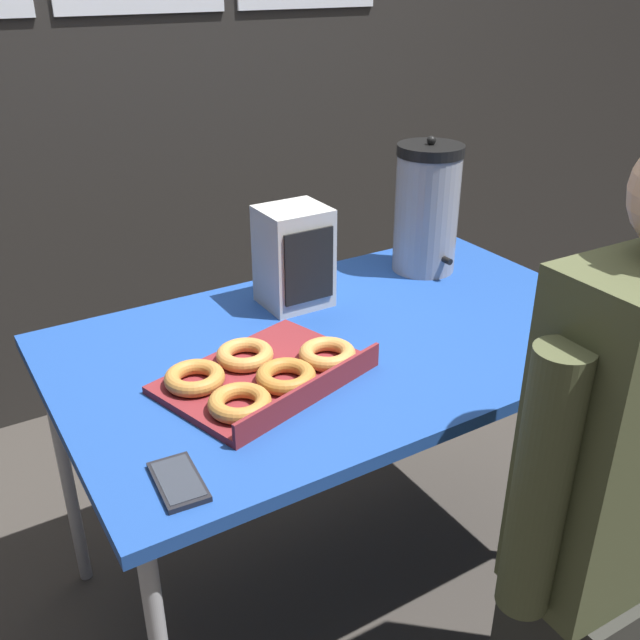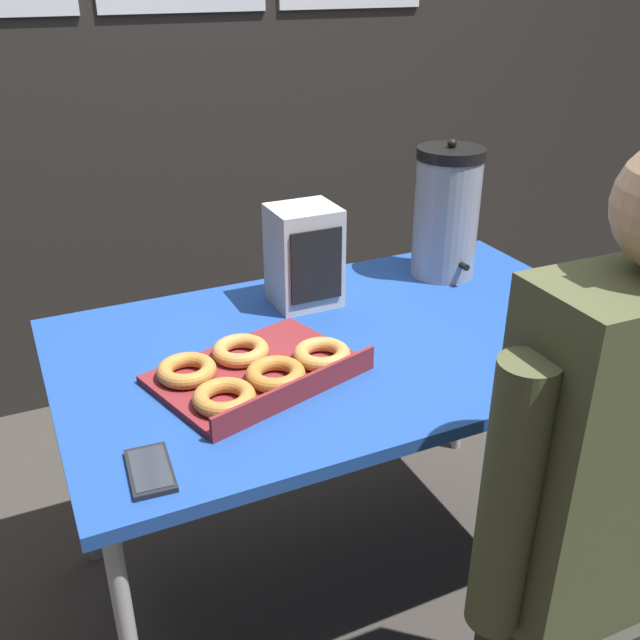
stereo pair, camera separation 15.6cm
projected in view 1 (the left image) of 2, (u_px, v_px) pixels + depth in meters
The scene contains 8 objects.
ground_plane at pixel (343, 572), 1.95m from camera, with size 12.00×12.00×0.00m, color #3D3833.
back_wall at pixel (143, 57), 2.37m from camera, with size 6.00×0.11×2.42m.
folding_table at pixel (348, 354), 1.65m from camera, with size 1.30×0.80×0.73m.
donut_box at pixel (263, 374), 1.43m from camera, with size 0.46×0.38×0.05m.
coffee_urn at pixel (427, 209), 1.91m from camera, with size 0.18×0.20×0.37m.
cell_phone at pixel (178, 481), 1.16m from camera, with size 0.08×0.14×0.01m.
space_heater at pixel (294, 257), 1.73m from camera, with size 0.16×0.15×0.25m.
person_seated at pixel (624, 504), 1.29m from camera, with size 0.55×0.23×1.29m.
Camera 1 is at (-0.80, -1.19, 1.49)m, focal length 40.00 mm.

